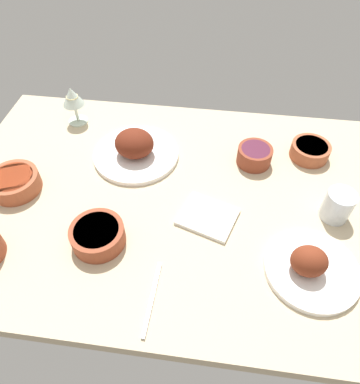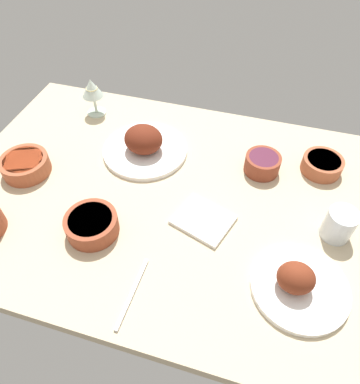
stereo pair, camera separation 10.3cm
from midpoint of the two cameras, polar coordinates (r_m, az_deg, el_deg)
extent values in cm
cube|color=#C6B28E|center=(106.20, 2.78, -1.58)|extent=(140.00, 90.00, 4.00)
cylinder|color=white|center=(118.13, -3.20, 6.77)|extent=(28.18, 28.18, 1.60)
ellipsoid|color=#602314|center=(114.38, -3.42, 8.44)|extent=(12.59, 11.21, 9.21)
cylinder|color=white|center=(93.98, 22.04, -14.37)|extent=(23.77, 23.77, 1.60)
ellipsoid|color=maroon|center=(89.55, 21.66, -13.12)|extent=(8.92, 7.72, 8.00)
cylinder|color=brown|center=(96.53, -11.26, -5.45)|extent=(14.37, 14.37, 5.48)
cylinder|color=#D6BC70|center=(94.76, -11.46, -4.65)|extent=(11.78, 11.78, 1.00)
cylinder|color=#A35133|center=(121.18, 24.47, 3.93)|extent=(12.52, 12.52, 4.83)
cylinder|color=#DBCC7A|center=(119.97, 24.75, 4.58)|extent=(10.27, 10.27, 1.00)
cylinder|color=brown|center=(114.30, 15.83, 4.33)|extent=(11.09, 11.09, 5.81)
cylinder|color=#4C192D|center=(112.70, 16.08, 5.20)|extent=(9.09, 9.09, 1.00)
cylinder|color=#A35133|center=(118.18, -21.68, 3.96)|extent=(14.91, 14.91, 5.35)
cylinder|color=#9E3314|center=(116.77, -21.98, 4.72)|extent=(12.23, 12.23, 1.00)
cylinder|color=silver|center=(137.82, -11.31, 12.54)|extent=(7.00, 7.00, 0.50)
cylinder|color=silver|center=(135.69, -11.56, 13.82)|extent=(1.00, 1.00, 7.00)
cone|color=silver|center=(132.05, -12.01, 16.21)|extent=(7.60, 7.60, 6.50)
cylinder|color=beige|center=(132.81, -11.91, 15.68)|extent=(4.18, 4.18, 2.80)
cylinder|color=silver|center=(103.89, 27.19, -4.92)|extent=(7.92, 7.92, 9.09)
cube|color=white|center=(99.06, 6.80, -4.69)|extent=(18.42, 16.75, 1.20)
cube|color=silver|center=(87.53, -4.34, -16.36)|extent=(1.46, 19.01, 0.80)
camera|label=1|loc=(0.05, -87.13, 3.26)|focal=32.67mm
camera|label=2|loc=(0.05, 92.87, -3.26)|focal=32.67mm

